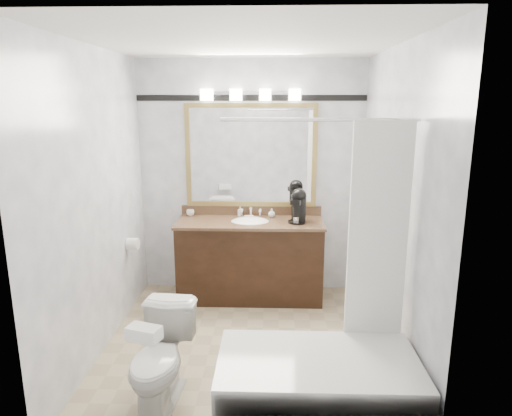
# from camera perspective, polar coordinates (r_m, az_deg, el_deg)

# --- Properties ---
(room) EXTENTS (2.42, 2.62, 2.52)m
(room) POSITION_cam_1_polar(r_m,az_deg,el_deg) (3.67, -1.50, 0.34)
(room) COLOR tan
(room) RESTS_ON ground
(vanity) EXTENTS (1.53, 0.58, 0.97)m
(vanity) POSITION_cam_1_polar(r_m,az_deg,el_deg) (4.87, -0.73, -6.27)
(vanity) COLOR black
(vanity) RESTS_ON ground
(mirror) EXTENTS (1.40, 0.04, 1.10)m
(mirror) POSITION_cam_1_polar(r_m,az_deg,el_deg) (4.89, -0.63, 6.56)
(mirror) COLOR #A08648
(mirror) RESTS_ON room
(vanity_light_bar) EXTENTS (1.02, 0.14, 0.12)m
(vanity_light_bar) POSITION_cam_1_polar(r_m,az_deg,el_deg) (4.80, -0.68, 14.00)
(vanity_light_bar) COLOR silver
(vanity_light_bar) RESTS_ON room
(accent_stripe) EXTENTS (2.40, 0.01, 0.06)m
(accent_stripe) POSITION_cam_1_polar(r_m,az_deg,el_deg) (4.87, -0.64, 13.60)
(accent_stripe) COLOR black
(accent_stripe) RESTS_ON room
(bathtub) EXTENTS (1.30, 0.75, 1.96)m
(bathtub) POSITION_cam_1_polar(r_m,az_deg,el_deg) (3.23, 8.10, -20.49)
(bathtub) COLOR white
(bathtub) RESTS_ON ground
(tp_roll) EXTENTS (0.11, 0.12, 0.12)m
(tp_roll) POSITION_cam_1_polar(r_m,az_deg,el_deg) (4.65, -15.16, -4.35)
(tp_roll) COLOR white
(tp_roll) RESTS_ON room
(toilet) EXTENTS (0.43, 0.69, 0.68)m
(toilet) POSITION_cam_1_polar(r_m,az_deg,el_deg) (3.37, -11.85, -17.99)
(toilet) COLOR white
(toilet) RESTS_ON ground
(tissue_box) EXTENTS (0.22, 0.17, 0.08)m
(tissue_box) POSITION_cam_1_polar(r_m,az_deg,el_deg) (2.90, -13.82, -14.94)
(tissue_box) COLOR white
(tissue_box) RESTS_ON toilet
(coffee_maker) EXTENTS (0.19, 0.22, 0.35)m
(coffee_maker) POSITION_cam_1_polar(r_m,az_deg,el_deg) (4.70, 5.34, 0.39)
(coffee_maker) COLOR black
(coffee_maker) RESTS_ON vanity
(cup_left) EXTENTS (0.09, 0.09, 0.07)m
(cup_left) POSITION_cam_1_polar(r_m,az_deg,el_deg) (5.01, -8.20, -0.59)
(cup_left) COLOR white
(cup_left) RESTS_ON vanity
(soap_bottle_a) EXTENTS (0.05, 0.05, 0.10)m
(soap_bottle_a) POSITION_cam_1_polar(r_m,az_deg,el_deg) (4.96, -2.00, -0.40)
(soap_bottle_a) COLOR white
(soap_bottle_a) RESTS_ON vanity
(soap_bottle_b) EXTENTS (0.08, 0.08, 0.10)m
(soap_bottle_b) POSITION_cam_1_polar(r_m,az_deg,el_deg) (4.90, 1.97, -0.62)
(soap_bottle_b) COLOR white
(soap_bottle_b) RESTS_ON vanity
(soap_bar) EXTENTS (0.10, 0.08, 0.03)m
(soap_bar) POSITION_cam_1_polar(r_m,az_deg,el_deg) (4.86, -0.88, -1.11)
(soap_bar) COLOR beige
(soap_bar) RESTS_ON vanity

